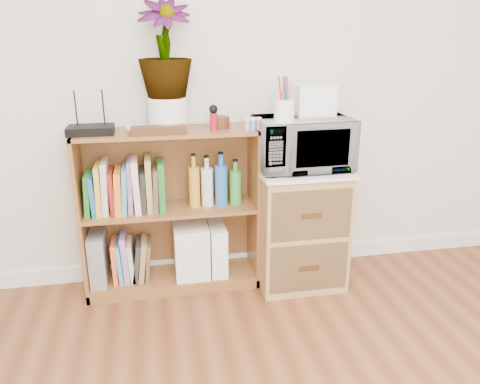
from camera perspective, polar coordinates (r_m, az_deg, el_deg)
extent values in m
cube|color=white|center=(3.07, -1.58, -8.39)|extent=(4.00, 0.02, 0.10)
cube|color=brown|center=(2.74, -8.43, -2.35)|extent=(1.00, 0.30, 0.95)
cube|color=#9E7542|center=(2.84, 7.10, -4.21)|extent=(0.50, 0.45, 0.70)
imported|color=silver|center=(2.67, 7.61, 5.91)|extent=(0.53, 0.37, 0.29)
cylinder|color=white|center=(2.50, 5.41, 9.83)|extent=(0.11, 0.11, 0.12)
cube|color=white|center=(2.73, 8.92, 11.07)|extent=(0.22, 0.18, 0.17)
cube|color=black|center=(2.60, -17.74, 7.22)|extent=(0.24, 0.16, 0.04)
imported|color=silver|center=(2.57, -12.33, 7.44)|extent=(0.13, 0.13, 0.03)
cylinder|color=white|center=(2.61, -8.79, 9.42)|extent=(0.21, 0.21, 0.18)
imported|color=#367E32|center=(2.57, -9.18, 16.86)|extent=(0.28, 0.28, 0.50)
cube|color=#3C1C10|center=(2.50, -9.86, 7.44)|extent=(0.29, 0.07, 0.05)
cylinder|color=maroon|center=(2.58, -3.23, 8.56)|extent=(0.04, 0.04, 0.09)
cylinder|color=#3C2110|center=(2.63, -2.48, 8.48)|extent=(0.11, 0.11, 0.06)
cube|color=pink|center=(2.57, 1.59, 8.06)|extent=(0.10, 0.04, 0.05)
cube|color=gray|center=(2.86, -16.88, -7.61)|extent=(0.09, 0.24, 0.30)
cube|color=white|center=(2.83, -6.98, -7.04)|extent=(0.10, 0.25, 0.31)
cube|color=white|center=(2.84, -4.95, -6.87)|extent=(0.10, 0.25, 0.32)
cube|color=white|center=(2.85, -2.80, -6.84)|extent=(0.10, 0.24, 0.30)
cube|color=#247F22|center=(2.71, -18.02, -0.14)|extent=(0.04, 0.20, 0.23)
cube|color=#1A5BA1|center=(2.71, -17.37, -0.12)|extent=(0.04, 0.20, 0.23)
cube|color=gold|center=(2.70, -16.78, 0.46)|extent=(0.03, 0.20, 0.28)
cube|color=beige|center=(2.69, -16.09, 0.63)|extent=(0.04, 0.20, 0.30)
cube|color=maroon|center=(2.70, -15.32, 0.08)|extent=(0.03, 0.20, 0.24)
cube|color=orange|center=(2.69, -14.59, 0.22)|extent=(0.04, 0.20, 0.25)
cube|color=teal|center=(2.69, -13.86, 0.43)|extent=(0.04, 0.20, 0.26)
cube|color=#926BA1|center=(2.68, -13.23, 0.80)|extent=(0.04, 0.20, 0.30)
cube|color=beige|center=(2.68, -12.51, 0.90)|extent=(0.04, 0.20, 0.30)
cube|color=black|center=(2.69, -11.71, 0.23)|extent=(0.03, 0.20, 0.23)
cube|color=#A89E4D|center=(2.68, -11.04, 1.05)|extent=(0.03, 0.20, 0.31)
cube|color=brown|center=(2.69, -10.29, 0.49)|extent=(0.03, 0.20, 0.25)
cube|color=#1F7729|center=(2.68, -9.58, 0.84)|extent=(0.04, 0.20, 0.28)
cylinder|color=gold|center=(2.69, -5.63, 1.34)|extent=(0.06, 0.06, 0.30)
cylinder|color=silver|center=(2.70, -4.04, 1.27)|extent=(0.07, 0.07, 0.29)
cylinder|color=blue|center=(2.70, -2.34, 1.55)|extent=(0.07, 0.07, 0.30)
cylinder|color=green|center=(2.72, -0.57, 1.17)|extent=(0.07, 0.07, 0.26)
cylinder|color=gold|center=(2.73, 1.12, 1.60)|extent=(0.07, 0.07, 0.29)
cylinder|color=#A7B6BA|center=(2.75, 2.80, 1.55)|extent=(0.07, 0.07, 0.27)
cube|color=#F8592B|center=(2.86, -14.98, -8.03)|extent=(0.03, 0.19, 0.25)
cube|color=teal|center=(2.86, -14.40, -8.09)|extent=(0.04, 0.19, 0.24)
cube|color=#9374AE|center=(2.85, -13.80, -7.61)|extent=(0.04, 0.19, 0.29)
cube|color=beige|center=(2.86, -13.08, -8.02)|extent=(0.04, 0.19, 0.24)
cube|color=#272727|center=(2.86, -12.45, -7.99)|extent=(0.06, 0.19, 0.24)
cube|color=olive|center=(2.85, -11.78, -7.90)|extent=(0.06, 0.19, 0.24)
cube|color=brown|center=(2.85, -11.16, -7.96)|extent=(0.04, 0.19, 0.23)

